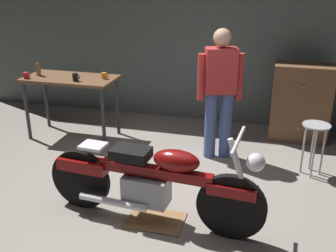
{
  "coord_description": "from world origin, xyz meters",
  "views": [
    {
      "loc": [
        1.12,
        -3.33,
        2.31
      ],
      "look_at": [
        0.03,
        0.7,
        0.65
      ],
      "focal_mm": 42.11,
      "sensor_mm": 36.0,
      "label": 1
    }
  ],
  "objects": [
    {
      "name": "ground_plane",
      "position": [
        0.0,
        0.0,
        0.0
      ],
      "size": [
        12.0,
        12.0,
        0.0
      ],
      "primitive_type": "plane",
      "color": "gray"
    },
    {
      "name": "back_wall",
      "position": [
        0.0,
        2.8,
        1.55
      ],
      "size": [
        8.0,
        0.12,
        3.1
      ],
      "primitive_type": "cube",
      "color": "#56605B",
      "rests_on": "ground_plane"
    },
    {
      "name": "workbench",
      "position": [
        -1.62,
        1.53,
        0.79
      ],
      "size": [
        1.3,
        0.64,
        0.9
      ],
      "color": "brown",
      "rests_on": "ground_plane"
    },
    {
      "name": "motorcycle",
      "position": [
        0.13,
        -0.21,
        0.45
      ],
      "size": [
        2.19,
        0.6,
        1.0
      ],
      "rotation": [
        0.0,
        0.0,
        -0.07
      ],
      "color": "black",
      "rests_on": "ground_plane"
    },
    {
      "name": "person_standing",
      "position": [
        0.51,
        1.4,
        0.93
      ],
      "size": [
        0.55,
        0.33,
        1.67
      ],
      "rotation": [
        0.0,
        0.0,
        3.46
      ],
      "color": "#455997",
      "rests_on": "ground_plane"
    },
    {
      "name": "shop_stool",
      "position": [
        1.68,
        1.22,
        0.5
      ],
      "size": [
        0.32,
        0.32,
        0.64
      ],
      "color": "#B2B2B7",
      "rests_on": "ground_plane"
    },
    {
      "name": "wooden_dresser",
      "position": [
        1.55,
        2.3,
        0.55
      ],
      "size": [
        0.8,
        0.47,
        1.1
      ],
      "color": "brown",
      "rests_on": "ground_plane"
    },
    {
      "name": "drip_tray",
      "position": [
        0.15,
        -0.2,
        0.01
      ],
      "size": [
        0.56,
        0.4,
        0.01
      ],
      "primitive_type": "cube",
      "color": "olive",
      "rests_on": "ground_plane"
    },
    {
      "name": "mug_red_diner",
      "position": [
        -2.18,
        1.32,
        0.94
      ],
      "size": [
        0.11,
        0.08,
        0.09
      ],
      "color": "red",
      "rests_on": "workbench"
    },
    {
      "name": "mug_orange_travel",
      "position": [
        -1.12,
        1.58,
        0.94
      ],
      "size": [
        0.11,
        0.07,
        0.09
      ],
      "color": "orange",
      "rests_on": "workbench"
    },
    {
      "name": "mug_black_matte",
      "position": [
        -1.45,
        1.37,
        0.95
      ],
      "size": [
        0.11,
        0.07,
        0.11
      ],
      "color": "black",
      "rests_on": "workbench"
    },
    {
      "name": "bottle",
      "position": [
        -2.1,
        1.5,
        1.0
      ],
      "size": [
        0.06,
        0.06,
        0.24
      ],
      "color": "olive",
      "rests_on": "workbench"
    }
  ]
}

